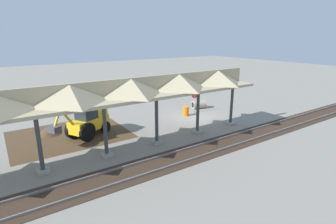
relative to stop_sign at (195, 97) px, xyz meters
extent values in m
plane|color=gray|center=(1.04, 1.07, -1.64)|extent=(120.00, 120.00, 0.00)
cube|color=#4C3823|center=(12.08, -0.70, -1.64)|extent=(8.59, 7.00, 0.01)
cube|color=#9E998E|center=(-0.30, 4.58, -1.54)|extent=(0.70, 0.70, 0.20)
cylinder|color=#383D42|center=(-0.30, 4.58, 0.16)|extent=(0.24, 0.24, 3.60)
cube|color=#9E998E|center=(3.49, 4.58, -1.54)|extent=(0.70, 0.70, 0.20)
cylinder|color=#383D42|center=(3.49, 4.58, 0.16)|extent=(0.24, 0.24, 3.60)
cube|color=#9E998E|center=(7.28, 4.58, -1.54)|extent=(0.70, 0.70, 0.20)
cylinder|color=#383D42|center=(7.28, 4.58, 0.16)|extent=(0.24, 0.24, 3.60)
cube|color=#9E998E|center=(11.07, 4.58, -1.54)|extent=(0.70, 0.70, 0.20)
cylinder|color=#383D42|center=(11.07, 4.58, 0.16)|extent=(0.24, 0.24, 3.60)
cube|color=#9E998E|center=(14.85, 4.58, -1.54)|extent=(0.70, 0.70, 0.20)
cylinder|color=#383D42|center=(14.85, 4.58, 0.16)|extent=(0.24, 0.24, 3.60)
cube|color=tan|center=(11.07, 4.58, 2.06)|extent=(23.93, 3.20, 0.20)
cube|color=tan|center=(11.07, 4.58, 2.71)|extent=(23.93, 0.20, 1.10)
pyramid|color=tan|center=(1.59, 4.58, 2.71)|extent=(3.41, 3.20, 1.10)
pyramid|color=tan|center=(5.38, 4.58, 2.71)|extent=(3.41, 3.20, 1.10)
pyramid|color=tan|center=(9.17, 4.58, 2.71)|extent=(3.41, 3.20, 1.10)
pyramid|color=tan|center=(12.96, 4.58, 2.71)|extent=(3.41, 3.20, 1.10)
cube|color=slate|center=(1.04, 6.71, -1.57)|extent=(60.00, 0.08, 0.15)
cube|color=slate|center=(1.04, 8.14, -1.57)|extent=(60.00, 0.08, 0.15)
cube|color=#38281E|center=(1.04, 7.42, -1.63)|extent=(60.00, 2.58, 0.03)
cylinder|color=gray|center=(0.00, 0.00, -0.60)|extent=(0.06, 0.06, 2.09)
cylinder|color=red|center=(0.00, 0.00, 0.26)|extent=(0.76, 0.08, 0.76)
cube|color=yellow|center=(10.78, 0.33, -0.67)|extent=(3.43, 2.69, 0.90)
cube|color=#1E262D|center=(10.96, 0.43, 0.48)|extent=(1.70, 1.65, 1.40)
cube|color=yellow|center=(9.88, -0.16, 0.03)|extent=(1.54, 1.51, 0.50)
cylinder|color=black|center=(11.97, 0.17, -0.94)|extent=(1.37, 0.94, 1.40)
cylinder|color=black|center=(11.27, 1.42, -0.94)|extent=(1.37, 0.94, 1.40)
cylinder|color=black|center=(10.14, -0.76, -1.19)|extent=(0.93, 0.70, 0.90)
cylinder|color=black|center=(9.51, 0.37, -1.19)|extent=(0.93, 0.70, 0.90)
cylinder|color=yellow|center=(12.58, 1.33, 0.43)|extent=(1.02, 0.67, 1.41)
cylinder|color=yellow|center=(13.28, 1.72, 0.50)|extent=(0.80, 0.54, 1.27)
cube|color=#47474C|center=(13.58, 1.89, -0.10)|extent=(0.91, 0.99, 0.40)
cone|color=#4C3823|center=(13.37, -1.73, -1.64)|extent=(3.79, 3.79, 1.36)
cylinder|color=#9E9384|center=(-1.46, -1.01, -1.20)|extent=(1.64, 1.22, 0.89)
cylinder|color=black|center=(-0.75, -1.19, -1.20)|extent=(0.16, 0.57, 0.58)
cylinder|color=orange|center=(1.34, 0.34, -1.19)|extent=(0.56, 0.56, 0.90)
camera|label=1|loc=(16.44, 19.58, 5.78)|focal=28.00mm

